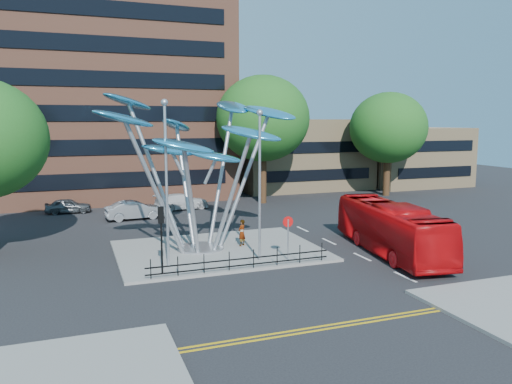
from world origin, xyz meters
name	(u,v)px	position (x,y,z in m)	size (l,w,h in m)	color
ground	(271,279)	(0.00, 0.00, 0.00)	(120.00, 120.00, 0.00)	black
traffic_island	(219,251)	(-1.00, 6.00, 0.07)	(12.00, 9.00, 0.15)	slate
double_yellow_near	(330,325)	(0.00, -6.00, 0.01)	(40.00, 0.12, 0.01)	gold
double_yellow_far	(333,328)	(0.00, -6.30, 0.01)	(40.00, 0.12, 0.01)	gold
brick_tower	(99,49)	(-6.00, 32.00, 15.00)	(25.00, 15.00, 30.00)	brown
low_building_near	(302,154)	(16.00, 30.00, 4.00)	(15.00, 8.00, 8.00)	tan
low_building_far	(414,157)	(30.00, 28.00, 3.50)	(12.00, 8.00, 7.00)	tan
tree_right	(263,119)	(8.00, 22.00, 8.04)	(8.80, 8.80, 12.11)	black
tree_far	(388,128)	(22.00, 22.00, 7.11)	(8.00, 8.00, 10.81)	black
leaf_sculpture	(197,137)	(-2.07, 6.68, 6.87)	(12.72, 9.54, 9.51)	#9EA0A5
street_lamp_left	(166,169)	(-4.50, 3.50, 5.36)	(0.36, 0.36, 8.80)	#9EA0A5
street_lamp_right	(260,172)	(0.50, 3.00, 5.09)	(0.36, 0.36, 8.30)	#9EA0A5
traffic_light_island	(161,225)	(-5.00, 2.50, 2.61)	(0.28, 0.18, 3.42)	black
no_entry_sign_island	(288,230)	(2.00, 2.52, 1.82)	(0.60, 0.10, 2.45)	#9EA0A5
pedestrian_railing_front	(242,262)	(-1.00, 1.70, 0.55)	(10.00, 0.06, 1.00)	black
red_bus	(390,228)	(8.50, 2.17, 1.51)	(2.54, 10.86, 3.03)	#B8080C
pedestrian	(242,233)	(0.59, 6.37, 0.97)	(0.60, 0.39, 1.65)	gray
parked_car_left	(68,206)	(-9.56, 22.71, 0.64)	(1.51, 3.76, 1.28)	#464A4E
parked_car_mid	(135,210)	(-4.56, 18.00, 0.75)	(1.59, 4.55, 1.50)	#AEB1B6
parked_car_right	(182,202)	(-0.06, 21.19, 0.70)	(1.97, 4.84, 1.41)	silver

